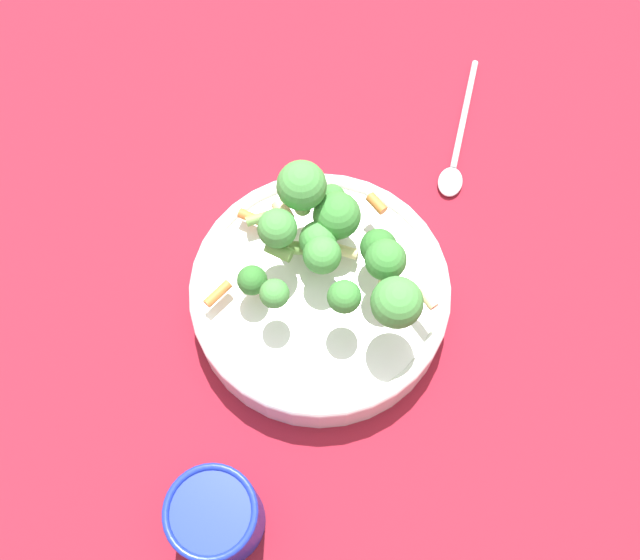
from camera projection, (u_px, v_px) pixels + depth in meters
The scene contains 5 objects.
ground_plane at pixel (320, 304), 0.75m from camera, with size 3.00×3.00×0.00m, color maroon.
bowl at pixel (320, 294), 0.72m from camera, with size 0.25×0.25×0.05m.
pasta_salad at pixel (333, 244), 0.67m from camera, with size 0.20×0.19×0.09m.
cup at pixel (216, 516), 0.63m from camera, with size 0.08×0.08×0.08m.
spoon at pixel (457, 152), 0.81m from camera, with size 0.13×0.14×0.01m.
Camera 1 is at (0.22, -0.15, 0.70)m, focal length 42.00 mm.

